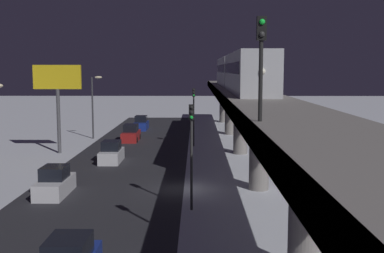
% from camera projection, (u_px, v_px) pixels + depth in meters
% --- Properties ---
extents(ground_plane, '(240.00, 240.00, 0.00)m').
position_uv_depth(ground_plane, '(177.00, 189.00, 34.12)').
color(ground_plane, silver).
extents(avenue_asphalt, '(11.00, 101.60, 0.01)m').
position_uv_depth(avenue_asphalt, '(107.00, 189.00, 34.16)').
color(avenue_asphalt, '#28282D').
rests_on(avenue_asphalt, ground_plane).
extents(elevated_railway, '(5.00, 101.60, 6.46)m').
position_uv_depth(elevated_railway, '(259.00, 111.00, 33.41)').
color(elevated_railway, gray).
rests_on(elevated_railway, ground_plane).
extents(subway_train, '(2.94, 36.87, 3.40)m').
position_uv_depth(subway_train, '(238.00, 71.00, 50.45)').
color(subway_train, '#B7BABF').
rests_on(subway_train, elevated_railway).
extents(rail_signal, '(0.36, 0.41, 4.00)m').
position_uv_depth(rail_signal, '(261.00, 50.00, 18.27)').
color(rail_signal, black).
rests_on(rail_signal, elevated_railway).
extents(sedan_red, '(1.91, 4.66, 1.97)m').
position_uv_depth(sedan_red, '(131.00, 134.00, 57.11)').
color(sedan_red, '#A51E1E').
rests_on(sedan_red, ground_plane).
extents(sedan_white, '(1.80, 4.39, 1.97)m').
position_uv_depth(sedan_white, '(55.00, 183.00, 32.49)').
color(sedan_white, silver).
rests_on(sedan_white, ground_plane).
extents(sedan_white_2, '(1.80, 4.03, 1.97)m').
position_uv_depth(sedan_white_2, '(111.00, 153.00, 43.99)').
color(sedan_white_2, silver).
rests_on(sedan_white_2, ground_plane).
extents(sedan_blue, '(1.80, 4.26, 1.97)m').
position_uv_depth(sedan_blue, '(141.00, 124.00, 67.64)').
color(sedan_blue, navy).
rests_on(sedan_blue, ground_plane).
extents(traffic_light_near, '(0.32, 0.44, 6.40)m').
position_uv_depth(traffic_light_near, '(191.00, 141.00, 28.56)').
color(traffic_light_near, '#2D2D2D').
rests_on(traffic_light_near, ground_plane).
extents(traffic_light_mid, '(0.32, 0.44, 6.40)m').
position_uv_depth(traffic_light_mid, '(194.00, 108.00, 52.59)').
color(traffic_light_mid, '#2D2D2D').
rests_on(traffic_light_mid, ground_plane).
extents(commercial_billboard, '(4.80, 0.36, 8.90)m').
position_uv_depth(commercial_billboard, '(57.00, 86.00, 47.99)').
color(commercial_billboard, '#4C4C51').
rests_on(commercial_billboard, ground_plane).
extents(street_lamp_far, '(1.35, 0.44, 7.65)m').
position_uv_depth(street_lamp_far, '(94.00, 99.00, 58.47)').
color(street_lamp_far, '#38383D').
rests_on(street_lamp_far, ground_plane).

